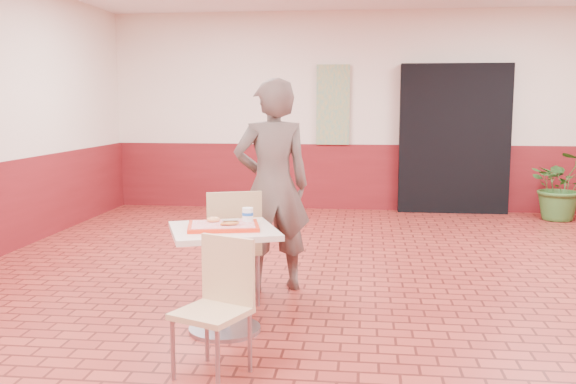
# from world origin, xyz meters

# --- Properties ---
(room_shell) EXTENTS (8.01, 10.01, 3.01)m
(room_shell) POSITION_xyz_m (0.00, 0.00, 1.50)
(room_shell) COLOR maroon
(room_shell) RESTS_ON ground
(wainscot_band) EXTENTS (8.00, 10.00, 1.00)m
(wainscot_band) POSITION_xyz_m (0.00, 0.00, 0.50)
(wainscot_band) COLOR maroon
(wainscot_band) RESTS_ON ground
(corridor_doorway) EXTENTS (1.60, 0.22, 2.20)m
(corridor_doorway) POSITION_xyz_m (1.20, 4.88, 1.10)
(corridor_doorway) COLOR black
(corridor_doorway) RESTS_ON ground
(promo_poster) EXTENTS (0.50, 0.03, 1.20)m
(promo_poster) POSITION_xyz_m (-0.60, 4.94, 1.60)
(promo_poster) COLOR gray
(promo_poster) RESTS_ON wainscot_band
(main_table) EXTENTS (0.72, 0.72, 0.76)m
(main_table) POSITION_xyz_m (-1.09, -0.49, 0.51)
(main_table) COLOR beige
(main_table) RESTS_ON ground
(chair_main_front) EXTENTS (0.50, 0.50, 0.83)m
(chair_main_front) POSITION_xyz_m (-0.97, -1.19, 0.46)
(chair_main_front) COLOR #D9B482
(chair_main_front) RESTS_ON ground
(chair_main_back) EXTENTS (0.56, 0.56, 0.94)m
(chair_main_back) POSITION_xyz_m (-1.16, 0.14, 0.53)
(chair_main_back) COLOR tan
(chair_main_back) RESTS_ON ground
(customer) EXTENTS (0.78, 0.65, 1.84)m
(customer) POSITION_xyz_m (-0.90, 0.60, 0.92)
(customer) COLOR brown
(customer) RESTS_ON ground
(serving_tray) EXTENTS (0.49, 0.38, 0.03)m
(serving_tray) POSITION_xyz_m (-1.09, -0.49, 0.77)
(serving_tray) COLOR red
(serving_tray) RESTS_ON main_table
(ring_donut) EXTENTS (0.12, 0.12, 0.03)m
(ring_donut) POSITION_xyz_m (-1.18, -0.41, 0.80)
(ring_donut) COLOR #EE9B57
(ring_donut) RESTS_ON serving_tray
(long_john_donut) EXTENTS (0.14, 0.10, 0.04)m
(long_john_donut) POSITION_xyz_m (-1.03, -0.53, 0.80)
(long_john_donut) COLOR #EC9345
(long_john_donut) RESTS_ON serving_tray
(paper_cup) EXTENTS (0.08, 0.08, 0.10)m
(paper_cup) POSITION_xyz_m (-0.94, -0.37, 0.84)
(paper_cup) COLOR white
(paper_cup) RESTS_ON serving_tray
(potted_plant) EXTENTS (0.94, 0.83, 0.97)m
(potted_plant) POSITION_xyz_m (2.63, 4.40, 0.48)
(potted_plant) COLOR #366729
(potted_plant) RESTS_ON ground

